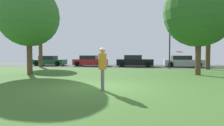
# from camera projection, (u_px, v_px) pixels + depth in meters

# --- Properties ---
(ground_plane) EXTENTS (44.00, 44.00, 0.00)m
(ground_plane) POSITION_uv_depth(u_px,v_px,m) (105.00, 87.00, 8.56)
(ground_plane) COLOR #3D6628
(road_strip) EXTENTS (44.00, 6.40, 0.01)m
(road_strip) POSITION_uv_depth(u_px,v_px,m) (128.00, 66.00, 24.36)
(road_strip) COLOR #28282B
(road_strip) RESTS_ON ground_plane
(maple_tree_near) EXTENTS (3.63, 3.63, 6.67)m
(maple_tree_near) POSITION_uv_depth(u_px,v_px,m) (40.00, 27.00, 22.72)
(maple_tree_near) COLOR brown
(maple_tree_near) RESTS_ON ground_plane
(birch_tree_lone) EXTENTS (5.03, 5.03, 7.07)m
(birch_tree_lone) POSITION_uv_depth(u_px,v_px,m) (199.00, 12.00, 13.61)
(birch_tree_lone) COLOR brown
(birch_tree_lone) RESTS_ON ground_plane
(oak_tree_left) EXTENTS (4.47, 4.47, 6.57)m
(oak_tree_left) POSITION_uv_depth(u_px,v_px,m) (29.00, 16.00, 14.04)
(oak_tree_left) COLOR brown
(oak_tree_left) RESTS_ON ground_plane
(oak_tree_center) EXTENTS (3.96, 3.96, 6.80)m
(oak_tree_center) POSITION_uv_depth(u_px,v_px,m) (209.00, 22.00, 18.85)
(oak_tree_center) COLOR brown
(oak_tree_center) RESTS_ON ground_plane
(person_catcher) EXTENTS (0.35, 0.30, 1.75)m
(person_catcher) POSITION_uv_depth(u_px,v_px,m) (103.00, 67.00, 7.68)
(person_catcher) COLOR slate
(person_catcher) RESTS_ON ground_plane
(frisbee_disc) EXTENTS (0.35, 0.35, 0.05)m
(frisbee_disc) POSITION_uv_depth(u_px,v_px,m) (179.00, 52.00, 7.72)
(frisbee_disc) COLOR #EA2D6B
(parked_car_green) EXTENTS (4.36, 2.03, 1.35)m
(parked_car_green) POSITION_uv_depth(u_px,v_px,m) (49.00, 61.00, 26.27)
(parked_car_green) COLOR #195633
(parked_car_green) RESTS_ON ground_plane
(parked_car_red) EXTENTS (4.43, 2.07, 1.40)m
(parked_car_red) POSITION_uv_depth(u_px,v_px,m) (90.00, 61.00, 25.22)
(parked_car_red) COLOR #B21E1E
(parked_car_red) RESTS_ON ground_plane
(parked_car_black) EXTENTS (4.50, 2.06, 1.45)m
(parked_car_black) POSITION_uv_depth(u_px,v_px,m) (135.00, 61.00, 23.91)
(parked_car_black) COLOR black
(parked_car_black) RESTS_ON ground_plane
(parked_car_silver) EXTENTS (4.57, 2.07, 1.39)m
(parked_car_silver) POSITION_uv_depth(u_px,v_px,m) (183.00, 62.00, 23.39)
(parked_car_silver) COLOR #B7B7BC
(parked_car_silver) RESTS_ON ground_plane
(street_lamp_post) EXTENTS (0.14, 0.14, 4.50)m
(street_lamp_post) POSITION_uv_depth(u_px,v_px,m) (170.00, 47.00, 19.83)
(street_lamp_post) COLOR #2D2D33
(street_lamp_post) RESTS_ON ground_plane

